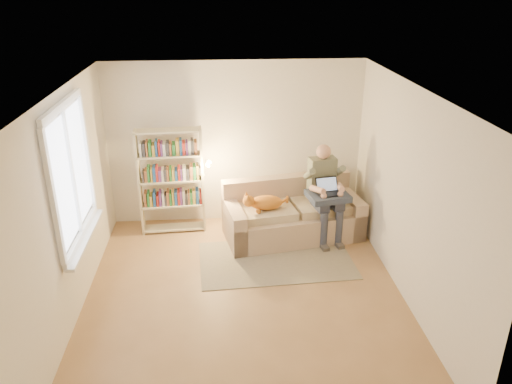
{
  "coord_description": "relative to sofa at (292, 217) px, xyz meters",
  "views": [
    {
      "loc": [
        -0.27,
        -5.29,
        3.72
      ],
      "look_at": [
        0.23,
        1.0,
        1.0
      ],
      "focal_mm": 35.0,
      "sensor_mm": 36.0,
      "label": 1
    }
  ],
  "objects": [
    {
      "name": "window",
      "position": [
        -2.78,
        -1.37,
        1.06
      ],
      "size": [
        0.12,
        1.52,
        1.69
      ],
      "color": "white",
      "rests_on": "wall_left"
    },
    {
      "name": "rug",
      "position": [
        -0.33,
        -0.75,
        -0.31
      ],
      "size": [
        2.22,
        1.38,
        0.01
      ],
      "primitive_type": "cube",
      "rotation": [
        0.0,
        0.0,
        0.05
      ],
      "color": "gray",
      "rests_on": "floor"
    },
    {
      "name": "cat",
      "position": [
        -0.47,
        -0.22,
        0.35
      ],
      "size": [
        0.72,
        0.34,
        0.27
      ],
      "rotation": [
        0.0,
        0.0,
        0.17
      ],
      "color": "orange",
      "rests_on": "sofa"
    },
    {
      "name": "person",
      "position": [
        0.47,
        -0.08,
        0.51
      ],
      "size": [
        0.49,
        0.69,
        1.46
      ],
      "rotation": [
        0.0,
        0.0,
        0.17
      ],
      "color": "slate",
      "rests_on": "sofa"
    },
    {
      "name": "ceiling",
      "position": [
        -0.83,
        -1.57,
        2.28
      ],
      "size": [
        4.0,
        4.5,
        0.02
      ],
      "primitive_type": "cube",
      "color": "white",
      "rests_on": "wall_back"
    },
    {
      "name": "wall_back",
      "position": [
        -0.83,
        0.68,
        0.98
      ],
      "size": [
        4.0,
        0.02,
        2.6
      ],
      "primitive_type": "cube",
      "color": "silver",
      "rests_on": "floor"
    },
    {
      "name": "wall_left",
      "position": [
        -2.83,
        -1.57,
        0.98
      ],
      "size": [
        0.02,
        4.5,
        2.6
      ],
      "primitive_type": "cube",
      "color": "silver",
      "rests_on": "floor"
    },
    {
      "name": "wall_front",
      "position": [
        -0.83,
        -3.82,
        0.98
      ],
      "size": [
        4.0,
        0.02,
        2.6
      ],
      "primitive_type": "cube",
      "color": "silver",
      "rests_on": "floor"
    },
    {
      "name": "bookshelf",
      "position": [
        -1.84,
        0.32,
        0.61
      ],
      "size": [
        1.12,
        0.31,
        1.67
      ],
      "rotation": [
        0.0,
        0.0,
        0.06
      ],
      "color": "beige",
      "rests_on": "floor"
    },
    {
      "name": "laptop",
      "position": [
        0.49,
        -0.2,
        0.53
      ],
      "size": [
        0.38,
        0.35,
        0.27
      ],
      "rotation": [
        0.0,
        0.0,
        0.17
      ],
      "color": "black",
      "rests_on": "blanket"
    },
    {
      "name": "blanket",
      "position": [
        0.49,
        -0.21,
        0.43
      ],
      "size": [
        0.66,
        0.57,
        0.09
      ],
      "primitive_type": "cube",
      "rotation": [
        0.0,
        0.0,
        0.17
      ],
      "color": "#2B354B",
      "rests_on": "person"
    },
    {
      "name": "wall_right",
      "position": [
        1.17,
        -1.57,
        0.98
      ],
      "size": [
        0.02,
        4.5,
        2.6
      ],
      "primitive_type": "cube",
      "color": "silver",
      "rests_on": "floor"
    },
    {
      "name": "sofa",
      "position": [
        0.0,
        0.0,
        0.0
      ],
      "size": [
        2.18,
        1.26,
        0.87
      ],
      "rotation": [
        0.0,
        0.0,
        0.17
      ],
      "color": "tan",
      "rests_on": "floor"
    },
    {
      "name": "floor",
      "position": [
        -0.83,
        -1.57,
        -0.32
      ],
      "size": [
        4.5,
        4.5,
        0.0
      ],
      "primitive_type": "plane",
      "color": "olive",
      "rests_on": "ground"
    }
  ]
}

